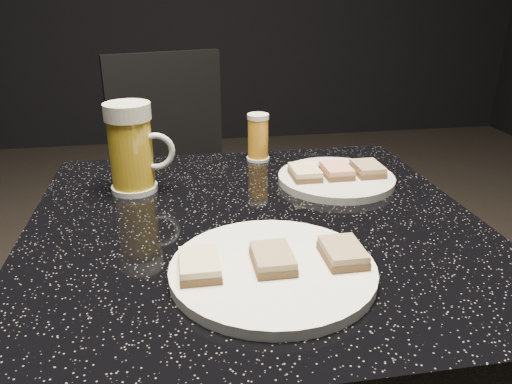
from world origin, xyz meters
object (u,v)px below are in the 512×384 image
(plate_small, at_px, (336,179))
(beer_mug, at_px, (132,148))
(plate_large, at_px, (273,270))
(table, at_px, (256,347))
(chair, at_px, (178,166))
(beer_tumbler, at_px, (258,137))

(plate_small, xyz_separation_m, beer_mug, (-0.37, 0.02, 0.07))
(plate_large, bearing_deg, plate_small, 58.62)
(plate_small, height_order, beer_mug, beer_mug)
(plate_small, bearing_deg, beer_mug, 176.52)
(plate_large, relative_size, beer_mug, 1.66)
(table, bearing_deg, chair, 96.37)
(plate_large, xyz_separation_m, beer_mug, (-0.19, 0.32, 0.07))
(table, bearing_deg, beer_tumbler, 79.54)
(beer_mug, bearing_deg, beer_tumbler, 28.15)
(plate_large, xyz_separation_m, plate_small, (0.18, 0.30, 0.00))
(beer_mug, bearing_deg, table, -40.43)
(table, bearing_deg, plate_small, 38.68)
(plate_large, relative_size, plate_small, 1.22)
(beer_mug, xyz_separation_m, chair, (0.08, 0.84, -0.33))
(plate_large, xyz_separation_m, table, (0.01, 0.16, -0.25))
(plate_small, distance_m, chair, 0.94)
(plate_small, relative_size, chair, 0.25)
(chair, bearing_deg, plate_small, -71.54)
(plate_large, distance_m, beer_tumbler, 0.45)
(table, relative_size, beer_mug, 4.75)
(plate_small, height_order, chair, chair)
(plate_large, relative_size, beer_tumbler, 2.67)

